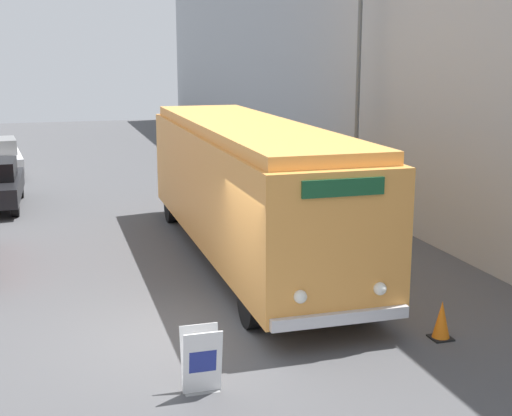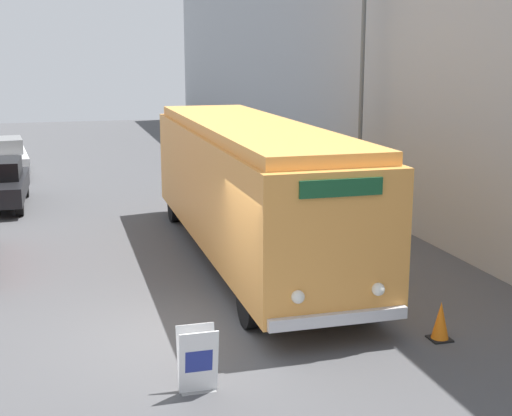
{
  "view_description": "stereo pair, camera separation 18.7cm",
  "coord_description": "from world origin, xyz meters",
  "px_view_note": "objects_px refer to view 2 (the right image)",
  "views": [
    {
      "loc": [
        -2.04,
        -11.44,
        4.83
      ],
      "look_at": [
        1.74,
        1.47,
        1.85
      ],
      "focal_mm": 50.0,
      "sensor_mm": 36.0,
      "label": 1
    },
    {
      "loc": [
        -1.86,
        -11.5,
        4.83
      ],
      "look_at": [
        1.74,
        1.47,
        1.85
      ],
      "focal_mm": 50.0,
      "sensor_mm": 36.0,
      "label": 2
    }
  ],
  "objects_px": {
    "traffic_cone": "(441,321)",
    "vintage_bus": "(249,183)",
    "streetlamp": "(362,59)",
    "sign_board": "(198,361)",
    "parked_car_far": "(2,156)"
  },
  "relations": [
    {
      "from": "sign_board",
      "to": "traffic_cone",
      "type": "xyz_separation_m",
      "value": [
        4.34,
        0.76,
        -0.14
      ]
    },
    {
      "from": "sign_board",
      "to": "traffic_cone",
      "type": "bearing_deg",
      "value": 9.88
    },
    {
      "from": "vintage_bus",
      "to": "streetlamp",
      "type": "relative_size",
      "value": 1.56
    },
    {
      "from": "sign_board",
      "to": "vintage_bus",
      "type": "bearing_deg",
      "value": 68.82
    },
    {
      "from": "vintage_bus",
      "to": "sign_board",
      "type": "distance_m",
      "value": 6.95
    },
    {
      "from": "sign_board",
      "to": "parked_car_far",
      "type": "relative_size",
      "value": 0.22
    },
    {
      "from": "parked_car_far",
      "to": "sign_board",
      "type": "bearing_deg",
      "value": -84.23
    },
    {
      "from": "vintage_bus",
      "to": "parked_car_far",
      "type": "relative_size",
      "value": 2.54
    },
    {
      "from": "sign_board",
      "to": "parked_car_far",
      "type": "xyz_separation_m",
      "value": [
        -3.96,
        20.3,
        0.27
      ]
    },
    {
      "from": "sign_board",
      "to": "traffic_cone",
      "type": "distance_m",
      "value": 4.41
    },
    {
      "from": "sign_board",
      "to": "traffic_cone",
      "type": "height_order",
      "value": "sign_board"
    },
    {
      "from": "vintage_bus",
      "to": "streetlamp",
      "type": "distance_m",
      "value": 5.86
    },
    {
      "from": "streetlamp",
      "to": "vintage_bus",
      "type": "bearing_deg",
      "value": -143.26
    },
    {
      "from": "traffic_cone",
      "to": "vintage_bus",
      "type": "bearing_deg",
      "value": 108.5
    },
    {
      "from": "sign_board",
      "to": "streetlamp",
      "type": "height_order",
      "value": "streetlamp"
    }
  ]
}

